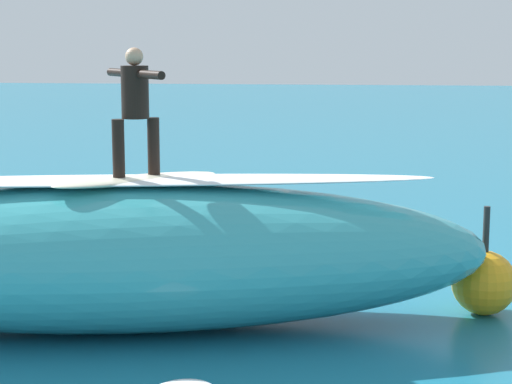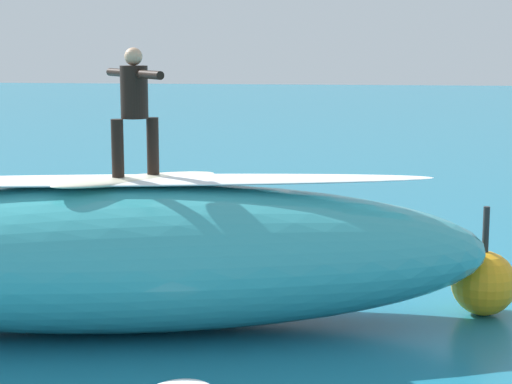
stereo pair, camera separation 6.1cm
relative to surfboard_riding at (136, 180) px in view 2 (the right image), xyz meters
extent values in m
plane|color=teal|center=(-0.38, -2.32, -1.76)|extent=(120.00, 120.00, 0.00)
ellipsoid|color=teal|center=(0.22, 0.04, -0.90)|extent=(8.96, 3.91, 1.71)
ellipsoid|color=white|center=(0.22, 0.04, -0.01)|extent=(7.40, 2.19, 0.08)
ellipsoid|color=#EAE5C6|center=(0.00, 0.00, 0.00)|extent=(1.91, 1.69, 0.10)
cylinder|color=black|center=(0.17, 0.14, 0.38)|extent=(0.14, 0.14, 0.65)
cylinder|color=black|center=(-0.17, -0.14, 0.38)|extent=(0.14, 0.14, 0.65)
cylinder|color=black|center=(0.00, 0.00, 1.00)|extent=(0.44, 0.44, 0.59)
sphere|color=tan|center=(0.00, 0.00, 1.40)|extent=(0.20, 0.20, 0.20)
cylinder|color=black|center=(-0.27, 0.33, 1.21)|extent=(0.41, 0.47, 0.09)
cylinder|color=black|center=(0.27, -0.33, 1.21)|extent=(0.41, 0.47, 0.09)
ellipsoid|color=#E0563D|center=(-2.20, -4.33, -1.72)|extent=(2.24, 1.77, 0.07)
cylinder|color=black|center=(-2.20, -4.33, -1.53)|extent=(0.88, 0.74, 0.30)
sphere|color=#936B4C|center=(-1.77, -4.63, -1.47)|extent=(0.22, 0.22, 0.22)
cylinder|color=black|center=(-2.90, -3.95, -1.62)|extent=(0.67, 0.52, 0.14)
cylinder|color=black|center=(-2.80, -3.81, -1.62)|extent=(0.67, 0.52, 0.14)
sphere|color=orange|center=(-4.07, -1.05, -1.36)|extent=(0.79, 0.79, 0.79)
cylinder|color=#262626|center=(-4.07, -1.05, -0.69)|extent=(0.08, 0.08, 0.56)
ellipsoid|color=white|center=(2.75, -4.88, -1.70)|extent=(1.35, 1.34, 0.11)
ellipsoid|color=white|center=(-0.70, -4.64, -1.70)|extent=(0.92, 1.02, 0.11)
camera|label=1|loc=(-2.64, 9.94, 1.55)|focal=63.28mm
camera|label=2|loc=(-2.70, 9.94, 1.55)|focal=63.28mm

